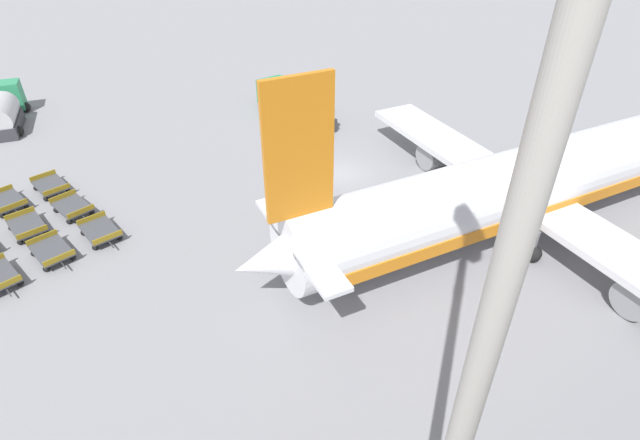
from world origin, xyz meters
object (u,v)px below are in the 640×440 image
fuel_tanker_secondary (299,107)px  fuel_tanker_primary (4,112)px  baggage_dolly_row_mid_a_col_a (7,202)px  baggage_dolly_row_mid_b_col_b (73,207)px  baggage_dolly_row_mid_a_col_b (27,226)px  airplane (540,180)px  baggage_dolly_row_mid_b_col_a (51,186)px  baggage_dolly_row_mid_b_col_c (100,231)px  apron_light_mast (528,198)px  baggage_dolly_row_mid_a_col_c (52,251)px

fuel_tanker_secondary → fuel_tanker_primary: bearing=-120.1°
baggage_dolly_row_mid_a_col_a → baggage_dolly_row_mid_b_col_b: (3.09, 3.55, 0.00)m
fuel_tanker_primary → baggage_dolly_row_mid_a_col_b: fuel_tanker_primary is taller
fuel_tanker_secondary → baggage_dolly_row_mid_a_col_a: fuel_tanker_secondary is taller
airplane → baggage_dolly_row_mid_b_col_b: 30.01m
baggage_dolly_row_mid_b_col_a → baggage_dolly_row_mid_a_col_a: bearing=-77.1°
baggage_dolly_row_mid_a_col_b → baggage_dolly_row_mid_b_col_c: bearing=51.0°
baggage_dolly_row_mid_a_col_a → apron_light_mast: size_ratio=0.14×
apron_light_mast → baggage_dolly_row_mid_a_col_b: bearing=-166.7°
baggage_dolly_row_mid_b_col_a → baggage_dolly_row_mid_b_col_b: (3.73, 0.76, 0.00)m
baggage_dolly_row_mid_a_col_c → baggage_dolly_row_mid_b_col_b: size_ratio=1.00×
baggage_dolly_row_mid_b_col_a → baggage_dolly_row_mid_b_col_b: size_ratio=1.00×
baggage_dolly_row_mid_a_col_a → baggage_dolly_row_mid_a_col_c: size_ratio=1.00×
baggage_dolly_row_mid_a_col_a → baggage_dolly_row_mid_b_col_b: 4.71m
baggage_dolly_row_mid_b_col_a → apron_light_mast: (32.63, 4.59, 14.86)m
airplane → baggage_dolly_row_mid_a_col_c: 29.58m
fuel_tanker_primary → fuel_tanker_secondary: (12.95, 22.33, 0.07)m
fuel_tanker_primary → apron_light_mast: bearing=7.2°
fuel_tanker_secondary → baggage_dolly_row_mid_a_col_c: bearing=-67.8°
airplane → baggage_dolly_row_mid_b_col_b: size_ratio=11.11×
baggage_dolly_row_mid_b_col_a → apron_light_mast: bearing=8.0°
baggage_dolly_row_mid_b_col_c → baggage_dolly_row_mid_a_col_c: bearing=-79.7°
airplane → baggage_dolly_row_mid_b_col_b: airplane is taller
fuel_tanker_secondary → baggage_dolly_row_mid_b_col_a: 21.04m
baggage_dolly_row_mid_a_col_c → baggage_dolly_row_mid_b_col_c: (-0.52, 2.85, 0.00)m
baggage_dolly_row_mid_a_col_b → baggage_dolly_row_mid_b_col_b: size_ratio=0.99×
airplane → baggage_dolly_row_mid_a_col_b: airplane is taller
fuel_tanker_primary → baggage_dolly_row_mid_a_col_b: bearing=-2.2°
baggage_dolly_row_mid_b_col_a → apron_light_mast: apron_light_mast is taller
baggage_dolly_row_mid_a_col_c → baggage_dolly_row_mid_b_col_c: 2.90m
baggage_dolly_row_mid_b_col_b → baggage_dolly_row_mid_b_col_c: same height
baggage_dolly_row_mid_a_col_c → airplane: bearing=64.8°
baggage_dolly_row_mid_a_col_a → baggage_dolly_row_mid_b_col_c: 8.17m
airplane → baggage_dolly_row_mid_b_col_a: (-20.57, -25.47, -2.50)m
fuel_tanker_primary → baggage_dolly_row_mid_a_col_b: size_ratio=2.30×
baggage_dolly_row_mid_a_col_a → apron_light_mast: apron_light_mast is taller
airplane → apron_light_mast: bearing=-60.0°
baggage_dolly_row_mid_b_col_a → baggage_dolly_row_mid_b_col_c: (7.49, 1.66, 0.00)m
baggage_dolly_row_mid_a_col_c → baggage_dolly_row_mid_b_col_b: (-4.28, 1.95, 0.00)m
baggage_dolly_row_mid_a_col_a → fuel_tanker_primary: bearing=174.3°
fuel_tanker_secondary → baggage_dolly_row_mid_b_col_a: (1.07, -21.00, -0.89)m
airplane → baggage_dolly_row_mid_b_col_b: (-16.84, -24.71, -2.50)m
baggage_dolly_row_mid_a_col_b → baggage_dolly_row_mid_b_col_b: same height
fuel_tanker_primary → baggage_dolly_row_mid_b_col_c: fuel_tanker_primary is taller
airplane → fuel_tanker_secondary: (-21.64, -4.47, -1.61)m
airplane → fuel_tanker_primary: 43.79m
fuel_tanker_secondary → baggage_dolly_row_mid_a_col_c: (9.08, -22.19, -0.89)m
baggage_dolly_row_mid_b_col_a → apron_light_mast: size_ratio=0.14×
baggage_dolly_row_mid_a_col_b → apron_light_mast: 32.52m
baggage_dolly_row_mid_a_col_a → baggage_dolly_row_mid_b_col_b: size_ratio=1.00×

